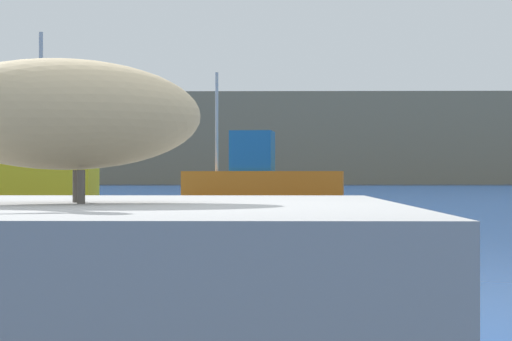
% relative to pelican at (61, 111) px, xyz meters
% --- Properties ---
extents(hillside_backdrop, '(140.00, 10.21, 8.17)m').
position_rel_pelican_xyz_m(hillside_backdrop, '(0.65, 80.05, 2.97)').
color(hillside_backdrop, '#7F755B').
rests_on(hillside_backdrop, ground).
extents(pier_dock, '(2.54, 2.59, 0.77)m').
position_rel_pelican_xyz_m(pier_dock, '(0.01, 0.00, -0.73)').
color(pier_dock, gray).
rests_on(pier_dock, ground).
extents(pelican, '(1.37, 0.81, 0.83)m').
position_rel_pelican_xyz_m(pelican, '(0.00, 0.00, 0.00)').
color(pelican, gray).
rests_on(pelican, pier_dock).
extents(fishing_boat_orange, '(6.25, 2.55, 4.83)m').
position_rel_pelican_xyz_m(fishing_boat_orange, '(0.42, 31.08, -0.28)').
color(fishing_boat_orange, orange).
rests_on(fishing_boat_orange, ground).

